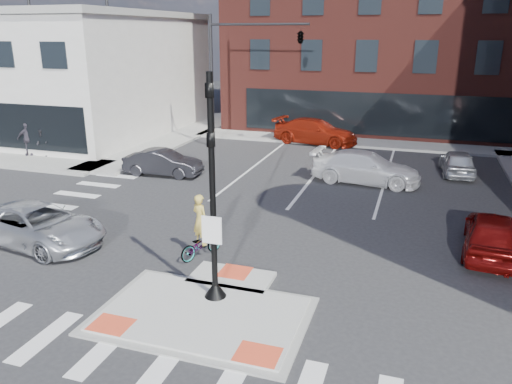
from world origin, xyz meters
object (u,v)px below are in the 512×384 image
(white_pickup, at_px, (366,167))
(pedestrian_a, at_px, (43,143))
(red_sedan, at_px, (492,233))
(pedestrian_b, at_px, (27,139))
(silver_suv, at_px, (37,225))
(cyclist, at_px, (201,236))
(bg_car_dark, at_px, (163,163))
(bg_car_silver, at_px, (457,162))
(bg_car_red, at_px, (315,132))

(white_pickup, height_order, pedestrian_a, pedestrian_a)
(red_sedan, xyz_separation_m, white_pickup, (-4.87, 7.00, 0.03))
(pedestrian_b, bearing_deg, silver_suv, -74.49)
(cyclist, bearing_deg, bg_car_dark, -30.04)
(white_pickup, height_order, bg_car_silver, white_pickup)
(pedestrian_a, bearing_deg, bg_car_dark, 12.44)
(silver_suv, height_order, pedestrian_b, pedestrian_b)
(white_pickup, distance_m, cyclist, 10.98)
(bg_car_dark, distance_m, bg_car_silver, 15.01)
(bg_car_red, relative_size, cyclist, 2.58)
(silver_suv, distance_m, cyclist, 5.80)
(bg_car_silver, xyz_separation_m, bg_car_red, (-8.41, 5.04, 0.15))
(bg_car_red, bearing_deg, silver_suv, 173.44)
(silver_suv, distance_m, pedestrian_a, 12.99)
(red_sedan, distance_m, bg_car_red, 17.45)
(red_sedan, xyz_separation_m, pedestrian_b, (-24.01, 6.00, 0.37))
(bg_car_red, bearing_deg, red_sedan, -138.82)
(cyclist, bearing_deg, pedestrian_a, -8.47)
(pedestrian_b, bearing_deg, pedestrian_a, -27.49)
(bg_car_red, relative_size, pedestrian_b, 2.92)
(pedestrian_a, bearing_deg, bg_car_silver, 28.60)
(red_sedan, distance_m, bg_car_dark, 15.65)
(white_pickup, height_order, pedestrian_b, pedestrian_b)
(bg_car_red, relative_size, pedestrian_a, 3.44)
(silver_suv, relative_size, bg_car_red, 0.91)
(bg_car_red, bearing_deg, white_pickup, -142.44)
(white_pickup, distance_m, bg_car_red, 8.96)
(silver_suv, xyz_separation_m, white_pickup, (9.82, 11.00, 0.06))
(white_pickup, distance_m, bg_car_silver, 5.19)
(silver_suv, bearing_deg, white_pickup, -32.98)
(red_sedan, xyz_separation_m, bg_car_dark, (-14.80, 5.11, -0.07))
(bg_car_silver, height_order, bg_car_red, bg_car_red)
(bg_car_dark, relative_size, cyclist, 1.86)
(pedestrian_a, bearing_deg, silver_suv, -31.71)
(cyclist, bearing_deg, bg_car_silver, -97.74)
(bg_car_red, bearing_deg, bg_car_dark, 159.64)
(bg_car_dark, bearing_deg, red_sedan, -112.30)
(pedestrian_b, bearing_deg, red_sedan, -41.52)
(bg_car_red, height_order, pedestrian_b, pedestrian_b)
(bg_car_silver, distance_m, bg_car_red, 9.81)
(red_sedan, distance_m, white_pickup, 8.53)
(silver_suv, bearing_deg, pedestrian_b, 51.76)
(white_pickup, relative_size, pedestrian_b, 2.75)
(cyclist, xyz_separation_m, pedestrian_a, (-14.02, 9.20, 0.23))
(white_pickup, bearing_deg, bg_car_red, 32.49)
(red_sedan, xyz_separation_m, bg_car_red, (-8.99, 14.95, 0.08))
(pedestrian_b, bearing_deg, bg_car_red, 3.30)
(red_sedan, height_order, white_pickup, white_pickup)
(silver_suv, bearing_deg, red_sedan, -65.99)
(silver_suv, bearing_deg, pedestrian_a, 48.37)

